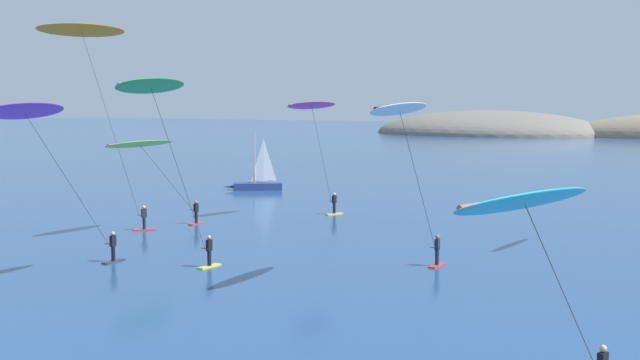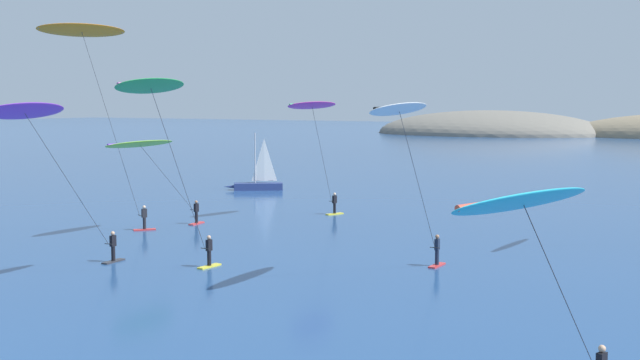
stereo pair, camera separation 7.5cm
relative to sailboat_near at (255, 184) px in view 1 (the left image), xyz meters
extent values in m
ellipsoid|color=slate|center=(-23.58, 144.50, -0.64)|extent=(62.72, 43.13, 12.73)
cube|color=navy|center=(0.25, 0.17, -0.29)|extent=(4.74, 3.88, 0.70)
cone|color=navy|center=(-1.72, -1.19, -0.29)|extent=(2.15, 1.78, 0.67)
cylinder|color=#B2B2B7|center=(0.00, 0.00, 2.56)|extent=(0.12, 0.12, 5.00)
pyramid|color=white|center=(0.74, 0.52, 2.38)|extent=(1.53, 1.09, 4.25)
cylinder|color=#A5A5AD|center=(0.74, 0.52, 0.31)|extent=(1.53, 1.09, 0.08)
cube|color=red|center=(29.59, -25.58, -0.60)|extent=(0.42, 1.51, 0.08)
cylinder|color=#192338|center=(29.59, -25.58, -0.16)|extent=(0.22, 0.22, 0.80)
cube|color=#192338|center=(29.59, -25.58, 0.54)|extent=(0.21, 0.35, 0.60)
sphere|color=#9E7051|center=(29.59, -25.58, 0.96)|extent=(0.22, 0.22, 0.22)
cylinder|color=black|center=(29.60, -25.93, 0.42)|extent=(0.55, 0.06, 0.04)
ellipsoid|color=white|center=(29.79, -31.05, 7.81)|extent=(1.79, 5.98, 0.80)
cylinder|color=black|center=(29.79, -31.05, 7.86)|extent=(0.37, 5.63, 0.16)
cylinder|color=#333338|center=(29.70, -28.49, 4.06)|extent=(0.21, 5.14, 7.30)
cube|color=red|center=(9.00, -20.39, -0.60)|extent=(0.55, 1.53, 0.08)
cylinder|color=black|center=(9.00, -20.39, -0.16)|extent=(0.22, 0.22, 0.80)
cube|color=black|center=(9.00, -20.39, 0.54)|extent=(0.22, 0.35, 0.60)
sphere|color=#9E7051|center=(9.00, -20.39, 0.96)|extent=(0.22, 0.22, 0.22)
cylinder|color=black|center=(8.98, -20.74, 0.42)|extent=(0.55, 0.07, 0.04)
ellipsoid|color=#8CD12D|center=(8.69, -25.72, 5.37)|extent=(2.00, 5.92, 0.67)
cylinder|color=#722DD1|center=(8.69, -25.72, 5.42)|extent=(0.48, 5.54, 0.16)
cylinder|color=#333338|center=(8.83, -23.23, 2.84)|extent=(0.31, 5.00, 4.87)
cube|color=#2D2D33|center=(13.77, -33.51, -0.60)|extent=(0.49, 1.52, 0.08)
cylinder|color=black|center=(13.77, -33.51, -0.16)|extent=(0.22, 0.22, 0.80)
cube|color=black|center=(13.77, -33.51, 0.54)|extent=(0.21, 0.35, 0.60)
sphere|color=tan|center=(13.77, -33.51, 0.96)|extent=(0.22, 0.22, 0.22)
cylinder|color=black|center=(13.78, -33.86, 0.42)|extent=(0.55, 0.06, 0.04)
ellipsoid|color=purple|center=(13.95, -39.28, 7.72)|extent=(1.59, 4.89, 0.98)
cylinder|color=#7ACC42|center=(13.95, -39.28, 7.77)|extent=(0.31, 4.61, 0.16)
cylinder|color=#333338|center=(13.86, -36.57, 4.02)|extent=(0.20, 5.44, 7.21)
cube|color=red|center=(7.69, -24.39, -0.60)|extent=(1.29, 1.39, 0.08)
cylinder|color=black|center=(7.69, -24.39, -0.16)|extent=(0.22, 0.22, 0.80)
cube|color=black|center=(7.69, -24.39, 0.54)|extent=(0.33, 0.39, 0.60)
sphere|color=beige|center=(7.69, -24.39, 0.96)|extent=(0.22, 0.22, 0.22)
cylinder|color=black|center=(7.54, -24.70, 0.42)|extent=(0.51, 0.27, 0.04)
ellipsoid|color=orange|center=(5.98, -27.96, 12.72)|extent=(3.84, 5.85, 0.92)
cylinder|color=#0F7FE5|center=(5.98, -27.96, 12.77)|extent=(2.50, 5.01, 0.16)
cylinder|color=#333338|center=(6.76, -26.33, 6.52)|extent=(1.59, 3.29, 12.21)
sphere|color=tan|center=(41.10, -41.42, 0.96)|extent=(0.22, 0.22, 0.22)
ellipsoid|color=#23B2C6|center=(39.81, -45.47, 5.68)|extent=(2.84, 5.75, 0.78)
cylinder|color=#DB4C38|center=(39.81, -45.47, 5.73)|extent=(1.77, 5.16, 0.16)
cylinder|color=#333338|center=(40.40, -43.61, 3.00)|extent=(1.20, 3.74, 5.18)
cube|color=yellow|center=(15.23, -11.10, -0.60)|extent=(0.95, 1.54, 0.08)
cylinder|color=black|center=(15.23, -11.10, -0.16)|extent=(0.22, 0.22, 0.80)
cube|color=black|center=(15.23, -11.10, 0.54)|extent=(0.28, 0.38, 0.60)
sphere|color=beige|center=(15.23, -11.10, 0.96)|extent=(0.22, 0.22, 0.22)
cylinder|color=black|center=(15.15, -11.44, 0.42)|extent=(0.54, 0.17, 0.04)
ellipsoid|color=#D62D9E|center=(14.63, -13.51, 7.87)|extent=(2.74, 5.13, 0.74)
cylinder|color=#28D160|center=(14.63, -13.51, 7.92)|extent=(1.28, 4.55, 0.16)
cylinder|color=#333338|center=(14.89, -12.48, 4.09)|extent=(0.54, 2.10, 7.35)
cube|color=yellow|center=(19.16, -31.92, -0.60)|extent=(0.50, 1.52, 0.08)
cylinder|color=black|center=(19.16, -31.92, -0.16)|extent=(0.22, 0.22, 0.80)
cube|color=black|center=(19.16, -31.92, 0.54)|extent=(0.20, 0.34, 0.60)
sphere|color=tan|center=(19.16, -31.92, 0.96)|extent=(0.22, 0.22, 0.22)
cylinder|color=black|center=(19.16, -32.27, 0.42)|extent=(0.55, 0.05, 0.04)
ellipsoid|color=green|center=(19.11, -36.15, 8.91)|extent=(1.57, 4.56, 0.89)
cylinder|color=#D660B7|center=(19.11, -36.15, 8.96)|extent=(0.21, 4.32, 0.16)
cylinder|color=#333338|center=(19.13, -34.21, 4.61)|extent=(0.07, 3.91, 8.40)
camera|label=1|loc=(45.36, -65.40, 8.19)|focal=45.00mm
camera|label=2|loc=(45.43, -65.36, 8.19)|focal=45.00mm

